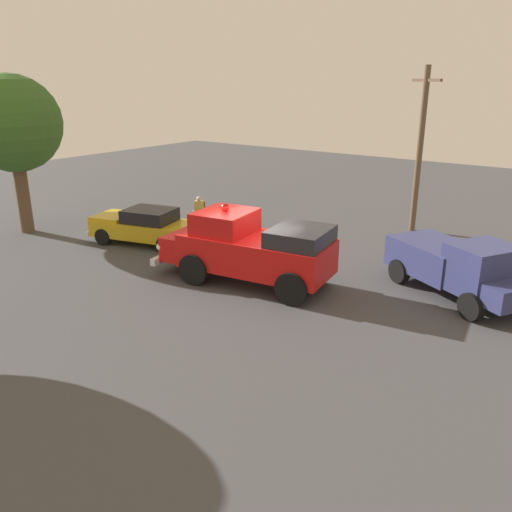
{
  "coord_description": "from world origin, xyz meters",
  "views": [
    {
      "loc": [
        -13.12,
        -9.62,
        6.41
      ],
      "look_at": [
        -0.22,
        -0.23,
        0.96
      ],
      "focal_mm": 36.38,
      "sensor_mm": 36.0,
      "label": 1
    }
  ],
  "objects_px": {
    "vintage_fire_truck": "(250,248)",
    "utility_pole": "(420,148)",
    "classic_hot_rod": "(144,225)",
    "parked_pickup": "(458,266)",
    "lawn_chair_spare": "(221,232)",
    "spectator_seated": "(198,209)",
    "oak_tree_left": "(13,124)",
    "lawn_chair_near_truck": "(199,211)",
    "lawn_chair_by_car": "(247,233)"
  },
  "relations": [
    {
      "from": "classic_hot_rod",
      "to": "oak_tree_left",
      "type": "bearing_deg",
      "value": 109.22
    },
    {
      "from": "vintage_fire_truck",
      "to": "lawn_chair_by_car",
      "type": "height_order",
      "value": "vintage_fire_truck"
    },
    {
      "from": "vintage_fire_truck",
      "to": "lawn_chair_near_truck",
      "type": "bearing_deg",
      "value": 54.12
    },
    {
      "from": "lawn_chair_near_truck",
      "to": "spectator_seated",
      "type": "relative_size",
      "value": 0.79
    },
    {
      "from": "lawn_chair_by_car",
      "to": "utility_pole",
      "type": "xyz_separation_m",
      "value": [
        6.35,
        -4.43,
        3.04
      ]
    },
    {
      "from": "classic_hot_rod",
      "to": "lawn_chair_near_truck",
      "type": "height_order",
      "value": "classic_hot_rod"
    },
    {
      "from": "lawn_chair_spare",
      "to": "oak_tree_left",
      "type": "bearing_deg",
      "value": 112.02
    },
    {
      "from": "oak_tree_left",
      "to": "utility_pole",
      "type": "relative_size",
      "value": 0.96
    },
    {
      "from": "vintage_fire_truck",
      "to": "lawn_chair_spare",
      "type": "xyz_separation_m",
      "value": [
        2.43,
        3.27,
        -0.61
      ]
    },
    {
      "from": "classic_hot_rod",
      "to": "parked_pickup",
      "type": "relative_size",
      "value": 0.93
    },
    {
      "from": "classic_hot_rod",
      "to": "utility_pole",
      "type": "bearing_deg",
      "value": -44.68
    },
    {
      "from": "spectator_seated",
      "to": "lawn_chair_spare",
      "type": "bearing_deg",
      "value": -124.05
    },
    {
      "from": "parked_pickup",
      "to": "oak_tree_left",
      "type": "height_order",
      "value": "oak_tree_left"
    },
    {
      "from": "lawn_chair_by_car",
      "to": "lawn_chair_spare",
      "type": "bearing_deg",
      "value": 118.94
    },
    {
      "from": "parked_pickup",
      "to": "spectator_seated",
      "type": "height_order",
      "value": "parked_pickup"
    },
    {
      "from": "vintage_fire_truck",
      "to": "parked_pickup",
      "type": "height_order",
      "value": "vintage_fire_truck"
    },
    {
      "from": "lawn_chair_by_car",
      "to": "lawn_chair_spare",
      "type": "distance_m",
      "value": 1.09
    },
    {
      "from": "lawn_chair_near_truck",
      "to": "lawn_chair_spare",
      "type": "bearing_deg",
      "value": -125.15
    },
    {
      "from": "utility_pole",
      "to": "spectator_seated",
      "type": "bearing_deg",
      "value": 119.87
    },
    {
      "from": "spectator_seated",
      "to": "utility_pole",
      "type": "relative_size",
      "value": 0.18
    },
    {
      "from": "vintage_fire_truck",
      "to": "utility_pole",
      "type": "relative_size",
      "value": 0.89
    },
    {
      "from": "lawn_chair_spare",
      "to": "oak_tree_left",
      "type": "relative_size",
      "value": 0.15
    },
    {
      "from": "classic_hot_rod",
      "to": "spectator_seated",
      "type": "distance_m",
      "value": 3.52
    },
    {
      "from": "vintage_fire_truck",
      "to": "classic_hot_rod",
      "type": "distance_m",
      "value": 6.23
    },
    {
      "from": "lawn_chair_spare",
      "to": "oak_tree_left",
      "type": "height_order",
      "value": "oak_tree_left"
    },
    {
      "from": "vintage_fire_truck",
      "to": "parked_pickup",
      "type": "distance_m",
      "value": 6.52
    },
    {
      "from": "parked_pickup",
      "to": "oak_tree_left",
      "type": "distance_m",
      "value": 18.21
    },
    {
      "from": "classic_hot_rod",
      "to": "vintage_fire_truck",
      "type": "bearing_deg",
      "value": -98.89
    },
    {
      "from": "vintage_fire_truck",
      "to": "lawn_chair_by_car",
      "type": "xyz_separation_m",
      "value": [
        2.95,
        2.31,
        -0.61
      ]
    },
    {
      "from": "vintage_fire_truck",
      "to": "lawn_chair_by_car",
      "type": "relative_size",
      "value": 6.07
    },
    {
      "from": "vintage_fire_truck",
      "to": "classic_hot_rod",
      "type": "bearing_deg",
      "value": 81.11
    },
    {
      "from": "classic_hot_rod",
      "to": "lawn_chair_by_car",
      "type": "xyz_separation_m",
      "value": [
        1.99,
        -3.83,
        -0.16
      ]
    },
    {
      "from": "classic_hot_rod",
      "to": "oak_tree_left",
      "type": "distance_m",
      "value": 6.95
    },
    {
      "from": "lawn_chair_near_truck",
      "to": "vintage_fire_truck",
      "type": "bearing_deg",
      "value": -125.88
    },
    {
      "from": "vintage_fire_truck",
      "to": "parked_pickup",
      "type": "xyz_separation_m",
      "value": [
        2.87,
        -5.85,
        -0.21
      ]
    },
    {
      "from": "classic_hot_rod",
      "to": "spectator_seated",
      "type": "relative_size",
      "value": 3.63
    },
    {
      "from": "lawn_chair_near_truck",
      "to": "lawn_chair_spare",
      "type": "distance_m",
      "value": 3.77
    },
    {
      "from": "lawn_chair_by_car",
      "to": "spectator_seated",
      "type": "height_order",
      "value": "spectator_seated"
    },
    {
      "from": "lawn_chair_by_car",
      "to": "lawn_chair_near_truck",
      "type": "bearing_deg",
      "value": 67.86
    },
    {
      "from": "oak_tree_left",
      "to": "utility_pole",
      "type": "height_order",
      "value": "utility_pole"
    },
    {
      "from": "classic_hot_rod",
      "to": "parked_pickup",
      "type": "xyz_separation_m",
      "value": [
        1.91,
        -11.99,
        0.24
      ]
    },
    {
      "from": "spectator_seated",
      "to": "oak_tree_left",
      "type": "bearing_deg",
      "value": 135.7
    },
    {
      "from": "lawn_chair_by_car",
      "to": "utility_pole",
      "type": "height_order",
      "value": "utility_pole"
    },
    {
      "from": "lawn_chair_near_truck",
      "to": "oak_tree_left",
      "type": "bearing_deg",
      "value": 136.62
    },
    {
      "from": "spectator_seated",
      "to": "lawn_chair_near_truck",
      "type": "bearing_deg",
      "value": 22.7
    },
    {
      "from": "classic_hot_rod",
      "to": "spectator_seated",
      "type": "xyz_separation_m",
      "value": [
        3.51,
        0.16,
        -0.05
      ]
    },
    {
      "from": "lawn_chair_spare",
      "to": "oak_tree_left",
      "type": "xyz_separation_m",
      "value": [
        -3.36,
        8.31,
        4.04
      ]
    },
    {
      "from": "classic_hot_rod",
      "to": "lawn_chair_near_truck",
      "type": "relative_size",
      "value": 4.59
    },
    {
      "from": "vintage_fire_truck",
      "to": "spectator_seated",
      "type": "bearing_deg",
      "value": 54.63
    },
    {
      "from": "vintage_fire_truck",
      "to": "spectator_seated",
      "type": "height_order",
      "value": "vintage_fire_truck"
    }
  ]
}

